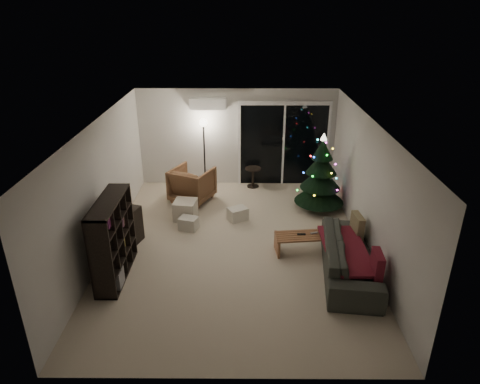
% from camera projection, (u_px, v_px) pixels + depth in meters
% --- Properties ---
extents(room, '(6.50, 7.51, 2.60)m').
position_uv_depth(room, '(256.00, 171.00, 9.42)').
color(room, beige).
rests_on(room, ground).
extents(bookshelf, '(0.87, 1.49, 1.45)m').
position_uv_depth(bookshelf, '(103.00, 239.00, 7.32)').
color(bookshelf, black).
rests_on(bookshelf, floor).
extents(media_cabinet, '(0.79, 1.26, 0.74)m').
position_uv_depth(media_cabinet, '(117.00, 234.00, 8.18)').
color(media_cabinet, black).
rests_on(media_cabinet, floor).
extents(stereo, '(0.37, 0.44, 0.16)m').
position_uv_depth(stereo, '(115.00, 213.00, 8.00)').
color(stereo, black).
rests_on(stereo, media_cabinet).
extents(armchair, '(1.19, 1.20, 0.83)m').
position_uv_depth(armchair, '(192.00, 184.00, 10.29)').
color(armchair, brown).
rests_on(armchair, floor).
extents(ottoman, '(0.53, 0.53, 0.43)m').
position_uv_depth(ottoman, '(185.00, 210.00, 9.48)').
color(ottoman, silver).
rests_on(ottoman, floor).
extents(cardboard_box_a, '(0.45, 0.39, 0.27)m').
position_uv_depth(cardboard_box_a, '(189.00, 223.00, 9.08)').
color(cardboard_box_a, beige).
rests_on(cardboard_box_a, floor).
extents(cardboard_box_b, '(0.50, 0.46, 0.28)m').
position_uv_depth(cardboard_box_b, '(238.00, 214.00, 9.46)').
color(cardboard_box_b, beige).
rests_on(cardboard_box_b, floor).
extents(side_table, '(0.42, 0.42, 0.52)m').
position_uv_depth(side_table, '(253.00, 177.00, 11.11)').
color(side_table, black).
rests_on(side_table, floor).
extents(floor_lamp, '(0.28, 0.28, 1.76)m').
position_uv_depth(floor_lamp, '(204.00, 156.00, 10.78)').
color(floor_lamp, black).
rests_on(floor_lamp, floor).
extents(sofa, '(1.17, 2.38, 0.67)m').
position_uv_depth(sofa, '(350.00, 257.00, 7.52)').
color(sofa, '#333531').
rests_on(sofa, floor).
extents(sofa_throw, '(0.71, 1.65, 0.05)m').
position_uv_depth(sofa_throw, '(345.00, 250.00, 7.46)').
color(sofa_throw, maroon).
rests_on(sofa_throw, sofa).
extents(cushion_a, '(0.17, 0.45, 0.44)m').
position_uv_depth(cushion_a, '(357.00, 226.00, 8.00)').
color(cushion_a, tan).
rests_on(cushion_a, sofa).
extents(cushion_b, '(0.16, 0.45, 0.44)m').
position_uv_depth(cushion_b, '(377.00, 265.00, 6.81)').
color(cushion_b, maroon).
rests_on(cushion_b, sofa).
extents(coffee_table, '(1.31, 0.57, 0.40)m').
position_uv_depth(coffee_table, '(309.00, 244.00, 8.18)').
color(coffee_table, brown).
rests_on(coffee_table, floor).
extents(remote_a, '(0.16, 0.05, 0.02)m').
position_uv_depth(remote_a, '(301.00, 234.00, 8.09)').
color(remote_a, black).
rests_on(remote_a, coffee_table).
extents(remote_b, '(0.15, 0.09, 0.02)m').
position_uv_depth(remote_b, '(314.00, 233.00, 8.14)').
color(remote_b, slate).
rests_on(remote_b, coffee_table).
extents(christmas_tree, '(1.27, 1.27, 1.83)m').
position_uv_depth(christmas_tree, '(321.00, 173.00, 9.62)').
color(christmas_tree, black).
rests_on(christmas_tree, floor).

